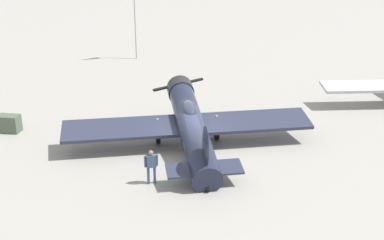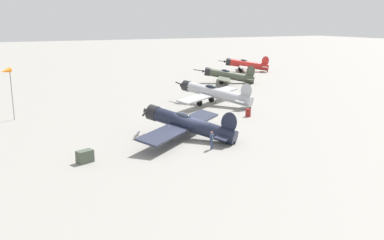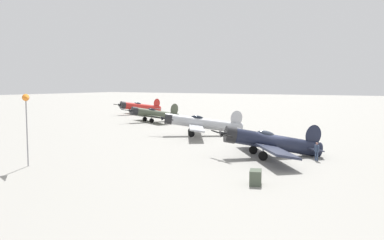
# 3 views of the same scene
# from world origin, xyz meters

# --- Properties ---
(ground_plane) EXTENTS (400.00, 400.00, 0.00)m
(ground_plane) POSITION_xyz_m (0.00, 0.00, 0.00)
(ground_plane) COLOR gray
(airplane_foreground) EXTENTS (11.53, 9.82, 3.13)m
(airplane_foreground) POSITION_xyz_m (0.32, -0.41, 1.38)
(airplane_foreground) COLOR #1E2338
(airplane_foreground) RESTS_ON ground_plane
(ground_crew_mechanic) EXTENTS (0.46, 0.48, 1.61)m
(ground_crew_mechanic) POSITION_xyz_m (0.00, 3.77, 0.98)
(ground_crew_mechanic) COLOR #384766
(ground_crew_mechanic) RESTS_ON ground_plane
(equipment_crate) EXTENTS (1.42, 1.13, 0.98)m
(equipment_crate) POSITION_xyz_m (10.47, 2.37, 0.49)
(equipment_crate) COLOR #4C5647
(equipment_crate) RESTS_ON ground_plane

